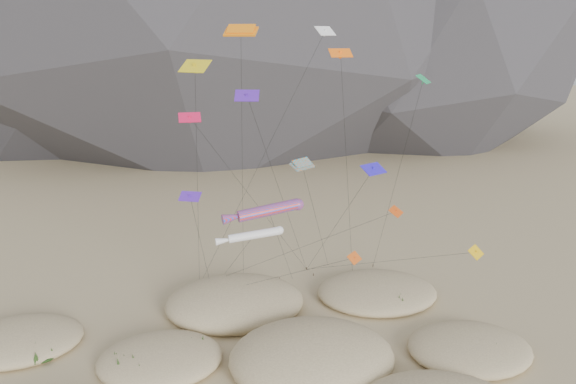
% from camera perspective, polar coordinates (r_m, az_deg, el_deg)
% --- Properties ---
extents(dunes, '(51.14, 38.10, 4.46)m').
position_cam_1_polar(dunes, '(49.51, -1.84, -17.03)').
color(dunes, '#CCB789').
rests_on(dunes, ground).
extents(dune_grass, '(44.18, 31.52, 1.49)m').
position_cam_1_polar(dune_grass, '(49.26, -1.99, -17.08)').
color(dune_grass, black).
rests_on(dune_grass, ground).
extents(kite_stakes, '(22.43, 4.52, 0.30)m').
position_cam_1_polar(kite_stakes, '(66.08, -0.78, -8.78)').
color(kite_stakes, '#3F2D1E').
rests_on(kite_stakes, ground).
extents(rainbow_tube_kite, '(9.08, 14.56, 13.65)m').
position_cam_1_polar(rainbow_tube_kite, '(48.53, -2.28, -1.93)').
color(rainbow_tube_kite, red).
rests_on(rainbow_tube_kite, ground).
extents(white_tube_kite, '(5.89, 17.48, 11.80)m').
position_cam_1_polar(white_tube_kite, '(47.44, -3.74, -4.43)').
color(white_tube_kite, silver).
rests_on(white_tube_kite, ground).
extents(orange_parafoil, '(3.02, 14.02, 28.38)m').
position_cam_1_polar(orange_parafoil, '(48.99, -4.81, 15.68)').
color(orange_parafoil, orange).
rests_on(orange_parafoil, ground).
extents(multi_parafoil, '(8.16, 16.84, 17.07)m').
position_cam_1_polar(multi_parafoil, '(49.24, 1.50, 2.67)').
color(multi_parafoil, '#D75C16').
rests_on(multi_parafoil, ground).
extents(delta_kites, '(29.13, 19.89, 28.26)m').
position_cam_1_polar(delta_kites, '(51.15, 2.88, 5.61)').
color(delta_kites, '#2818CE').
rests_on(delta_kites, ground).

